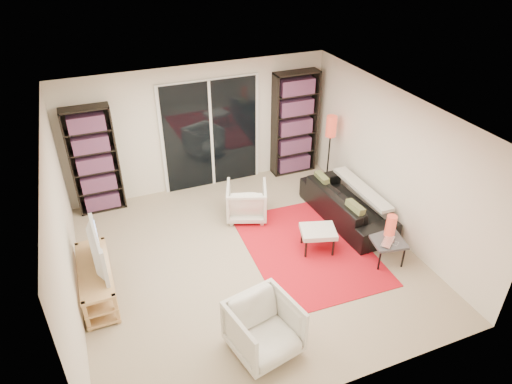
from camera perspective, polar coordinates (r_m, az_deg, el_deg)
floor at (r=7.25m, az=-0.96°, el=-8.30°), size 5.00×5.00×0.00m
wall_back at (r=8.66m, az=-7.05°, el=7.92°), size 5.00×0.02×2.40m
wall_front at (r=4.81m, az=10.10°, el=-15.01°), size 5.00×0.02×2.40m
wall_left at (r=6.27m, az=-22.99°, el=-4.72°), size 0.02×5.00×2.40m
wall_right at (r=7.67m, az=16.69°, el=3.48°), size 0.02×5.00×2.40m
ceiling at (r=6.00m, az=-1.16°, el=9.56°), size 5.00×5.00×0.02m
sliding_door at (r=8.74m, az=-5.65°, el=7.15°), size 1.92×0.08×2.16m
bookshelf_left at (r=8.38m, az=-19.56°, el=3.68°), size 0.80×0.30×1.95m
bookshelf_right at (r=9.20m, az=4.86°, el=8.49°), size 0.90×0.30×2.10m
tv_stand at (r=6.85m, az=-19.29°, el=-10.41°), size 0.43×1.35×0.50m
tv at (r=6.53m, az=-19.91°, el=-6.96°), size 0.19×0.99×0.57m
rug at (r=7.48m, az=6.56°, el=-7.04°), size 1.95×2.58×0.01m
sofa at (r=8.12m, az=11.29°, el=-1.57°), size 0.87×2.02×0.58m
armchair_back at (r=8.00m, az=-1.19°, el=-1.14°), size 0.89×0.90×0.64m
armchair_front at (r=5.75m, az=1.03°, el=-16.70°), size 0.91×0.93×0.72m
ottoman at (r=7.28m, az=7.77°, el=-5.01°), size 0.65×0.58×0.40m
side_table at (r=7.28m, az=16.13°, el=-6.04°), size 0.56×0.56×0.40m
laptop at (r=7.18m, az=16.54°, el=-6.09°), size 0.40×0.38×0.03m
table_lamp at (r=7.26m, az=16.49°, el=-4.06°), size 0.16×0.16×0.35m
floor_lamp at (r=8.69m, az=9.32°, el=7.27°), size 0.22×0.22×1.46m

